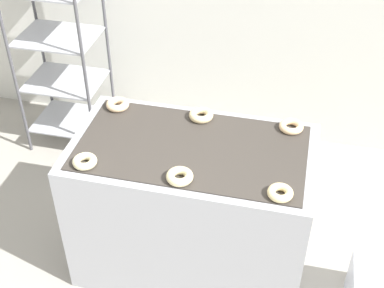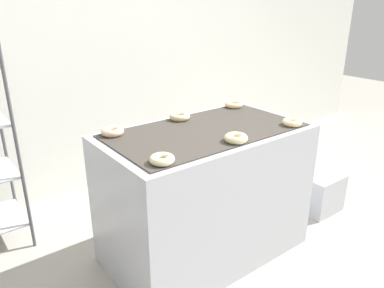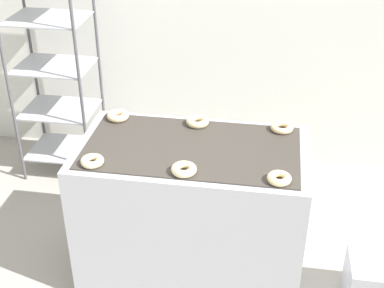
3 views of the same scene
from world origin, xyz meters
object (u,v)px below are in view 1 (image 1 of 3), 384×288
fryer_machine (192,207)px  donut_near_center (180,176)px  donut_far_center (201,115)px  donut_far_right (291,126)px  baking_rack_cart (58,37)px  donut_near_left (85,161)px  donut_far_left (118,104)px  donut_near_right (280,193)px

fryer_machine → donut_near_center: 0.56m
donut_far_center → donut_far_right: bearing=1.1°
baking_rack_cart → donut_near_left: size_ratio=14.17×
baking_rack_cart → donut_far_center: bearing=-31.4°
donut_near_left → donut_near_center: (0.52, -0.00, 0.00)m
donut_near_center → donut_far_left: donut_far_left is taller
donut_near_right → fryer_machine: bearing=151.3°
donut_near_left → donut_far_left: donut_far_left is taller
fryer_machine → donut_far_right: bearing=29.2°
donut_near_right → donut_far_center: donut_far_center is taller
donut_far_right → donut_near_center: bearing=-132.3°
donut_near_center → donut_far_right: size_ratio=1.00×
donut_far_right → donut_near_left: bearing=-151.5°
donut_near_right → donut_far_left: bearing=152.0°
fryer_machine → donut_far_center: bearing=92.2°
baking_rack_cart → donut_near_right: size_ratio=14.30×
baking_rack_cart → donut_far_center: 1.47m
donut_far_left → donut_near_center: bearing=-46.2°
baking_rack_cart → donut_far_right: bearing=-23.0°
baking_rack_cart → donut_far_center: baking_rack_cart is taller
donut_near_left → donut_near_right: same height
donut_near_right → donut_far_left: (-1.04, 0.55, 0.00)m
donut_near_left → donut_far_center: bearing=47.5°
baking_rack_cart → fryer_machine: bearing=-39.5°
donut_far_left → donut_near_right: bearing=-28.0°
fryer_machine → donut_near_right: 0.76m
baking_rack_cart → donut_near_left: bearing=-60.4°
donut_near_left → donut_near_center: bearing=-0.4°
donut_far_center → donut_far_right: donut_far_center is taller
donut_near_center → donut_near_right: (0.51, -0.00, -0.00)m
fryer_machine → donut_far_left: size_ratio=9.74×
donut_far_left → donut_near_left: bearing=-89.0°
baking_rack_cart → donut_near_left: baking_rack_cart is taller
baking_rack_cart → donut_near_right: bearing=-36.7°
donut_near_right → donut_far_center: size_ratio=0.90×
fryer_machine → donut_far_left: 0.77m
donut_far_right → fryer_machine: bearing=-150.8°
donut_far_left → donut_far_center: (0.52, 0.01, -0.00)m
donut_far_right → donut_near_right: bearing=-90.6°
donut_near_center → donut_far_center: size_ratio=0.98×
donut_near_center → donut_far_left: bearing=133.8°
donut_near_center → donut_far_left: (-0.53, 0.55, 0.00)m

